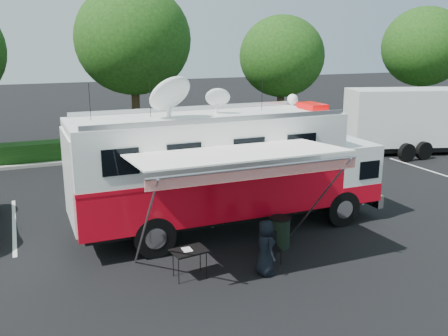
% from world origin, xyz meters
% --- Properties ---
extents(ground_plane, '(120.00, 120.00, 0.00)m').
position_xyz_m(ground_plane, '(0.00, 0.00, 0.00)').
color(ground_plane, black).
rests_on(ground_plane, ground).
extents(back_border, '(60.00, 6.14, 8.87)m').
position_xyz_m(back_border, '(1.14, 12.90, 5.00)').
color(back_border, '#9E998E').
rests_on(back_border, ground_plane).
extents(stall_lines, '(24.12, 5.50, 0.01)m').
position_xyz_m(stall_lines, '(-0.50, 3.00, 0.00)').
color(stall_lines, silver).
rests_on(stall_lines, ground_plane).
extents(command_truck, '(9.96, 2.74, 4.78)m').
position_xyz_m(command_truck, '(-0.09, -0.00, 2.05)').
color(command_truck, black).
rests_on(command_truck, ground_plane).
extents(awning, '(5.43, 2.80, 3.28)m').
position_xyz_m(awning, '(-0.98, -2.84, 3.08)').
color(awning, white).
rests_on(awning, ground_plane).
extents(person, '(0.50, 0.74, 1.49)m').
position_xyz_m(person, '(-0.46, -3.38, 0.00)').
color(person, black).
rests_on(person, ground_plane).
extents(folding_table, '(0.98, 0.76, 0.77)m').
position_xyz_m(folding_table, '(-2.34, -2.80, 0.72)').
color(folding_table, black).
rests_on(folding_table, ground_plane).
extents(folding_chair, '(0.45, 0.47, 0.85)m').
position_xyz_m(folding_chair, '(0.04, -2.78, 0.50)').
color(folding_chair, black).
rests_on(folding_chair, ground_plane).
extents(trash_bin, '(0.63, 0.63, 0.93)m').
position_xyz_m(trash_bin, '(0.74, -1.99, 0.47)').
color(trash_bin, black).
rests_on(trash_bin, ground_plane).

